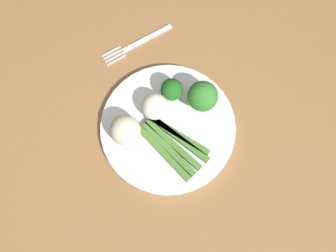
{
  "coord_description": "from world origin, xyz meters",
  "views": [
    {
      "loc": [
        -0.2,
        0.09,
        1.53
      ],
      "look_at": [
        0.02,
        0.01,
        0.77
      ],
      "focal_mm": 42.78,
      "sensor_mm": 36.0,
      "label": 1
    }
  ],
  "objects_px": {
    "cauliflower_outer_edge": "(125,130)",
    "fork": "(137,44)",
    "plate": "(168,128)",
    "cauliflower_edge": "(155,107)",
    "broccoli_right": "(203,96)",
    "asparagus_bundle": "(172,144)",
    "broccoli_back": "(172,90)",
    "dining_table": "(175,147)"
  },
  "relations": [
    {
      "from": "plate",
      "to": "broccoli_right",
      "type": "distance_m",
      "value": 0.1
    },
    {
      "from": "asparagus_bundle",
      "to": "broccoli_right",
      "type": "xyz_separation_m",
      "value": [
        0.06,
        -0.08,
        0.04
      ]
    },
    {
      "from": "plate",
      "to": "asparagus_bundle",
      "type": "xyz_separation_m",
      "value": [
        -0.04,
        0.01,
        0.01
      ]
    },
    {
      "from": "broccoli_right",
      "to": "cauliflower_edge",
      "type": "xyz_separation_m",
      "value": [
        0.02,
        0.09,
        -0.02
      ]
    },
    {
      "from": "cauliflower_edge",
      "to": "dining_table",
      "type": "bearing_deg",
      "value": -158.38
    },
    {
      "from": "broccoli_right",
      "to": "cauliflower_edge",
      "type": "relative_size",
      "value": 1.38
    },
    {
      "from": "broccoli_back",
      "to": "fork",
      "type": "bearing_deg",
      "value": 9.54
    },
    {
      "from": "broccoli_right",
      "to": "cauliflower_outer_edge",
      "type": "distance_m",
      "value": 0.16
    },
    {
      "from": "plate",
      "to": "cauliflower_edge",
      "type": "bearing_deg",
      "value": 16.55
    },
    {
      "from": "dining_table",
      "to": "fork",
      "type": "xyz_separation_m",
      "value": [
        0.22,
        0.0,
        0.1
      ]
    },
    {
      "from": "cauliflower_edge",
      "to": "plate",
      "type": "bearing_deg",
      "value": -163.45
    },
    {
      "from": "asparagus_bundle",
      "to": "cauliflower_outer_edge",
      "type": "distance_m",
      "value": 0.1
    },
    {
      "from": "asparagus_bundle",
      "to": "cauliflower_outer_edge",
      "type": "height_order",
      "value": "cauliflower_outer_edge"
    },
    {
      "from": "dining_table",
      "to": "cauliflower_edge",
      "type": "distance_m",
      "value": 0.16
    },
    {
      "from": "dining_table",
      "to": "asparagus_bundle",
      "type": "height_order",
      "value": "asparagus_bundle"
    },
    {
      "from": "broccoli_right",
      "to": "fork",
      "type": "height_order",
      "value": "broccoli_right"
    },
    {
      "from": "broccoli_back",
      "to": "fork",
      "type": "height_order",
      "value": "broccoli_back"
    },
    {
      "from": "broccoli_back",
      "to": "cauliflower_outer_edge",
      "type": "xyz_separation_m",
      "value": [
        -0.04,
        0.11,
        -0.0
      ]
    },
    {
      "from": "plate",
      "to": "cauliflower_edge",
      "type": "relative_size",
      "value": 5.09
    },
    {
      "from": "broccoli_back",
      "to": "cauliflower_edge",
      "type": "height_order",
      "value": "broccoli_back"
    },
    {
      "from": "cauliflower_edge",
      "to": "fork",
      "type": "bearing_deg",
      "value": -6.69
    },
    {
      "from": "plate",
      "to": "cauliflower_edge",
      "type": "distance_m",
      "value": 0.05
    },
    {
      "from": "broccoli_back",
      "to": "fork",
      "type": "distance_m",
      "value": 0.15
    },
    {
      "from": "dining_table",
      "to": "fork",
      "type": "distance_m",
      "value": 0.24
    },
    {
      "from": "broccoli_back",
      "to": "cauliflower_outer_edge",
      "type": "height_order",
      "value": "cauliflower_outer_edge"
    },
    {
      "from": "broccoli_back",
      "to": "broccoli_right",
      "type": "xyz_separation_m",
      "value": [
        -0.04,
        -0.05,
        0.01
      ]
    },
    {
      "from": "asparagus_bundle",
      "to": "fork",
      "type": "height_order",
      "value": "asparagus_bundle"
    },
    {
      "from": "cauliflower_outer_edge",
      "to": "fork",
      "type": "bearing_deg",
      "value": -25.26
    },
    {
      "from": "broccoli_right",
      "to": "cauliflower_edge",
      "type": "distance_m",
      "value": 0.09
    },
    {
      "from": "plate",
      "to": "broccoli_back",
      "type": "relative_size",
      "value": 4.96
    },
    {
      "from": "dining_table",
      "to": "broccoli_right",
      "type": "relative_size",
      "value": 15.7
    },
    {
      "from": "asparagus_bundle",
      "to": "cauliflower_outer_edge",
      "type": "bearing_deg",
      "value": -150.38
    },
    {
      "from": "asparagus_bundle",
      "to": "fork",
      "type": "xyz_separation_m",
      "value": [
        0.24,
        -0.01,
        -0.02
      ]
    },
    {
      "from": "plate",
      "to": "cauliflower_edge",
      "type": "height_order",
      "value": "cauliflower_edge"
    },
    {
      "from": "asparagus_bundle",
      "to": "cauliflower_edge",
      "type": "bearing_deg",
      "value": 158.85
    },
    {
      "from": "plate",
      "to": "cauliflower_outer_edge",
      "type": "distance_m",
      "value": 0.09
    },
    {
      "from": "plate",
      "to": "broccoli_back",
      "type": "distance_m",
      "value": 0.08
    },
    {
      "from": "asparagus_bundle",
      "to": "broccoli_right",
      "type": "bearing_deg",
      "value": 98.54
    },
    {
      "from": "broccoli_right",
      "to": "fork",
      "type": "bearing_deg",
      "value": 21.75
    },
    {
      "from": "broccoli_right",
      "to": "asparagus_bundle",
      "type": "bearing_deg",
      "value": 124.52
    },
    {
      "from": "fork",
      "to": "plate",
      "type": "bearing_deg",
      "value": 78.86
    },
    {
      "from": "dining_table",
      "to": "broccoli_right",
      "type": "distance_m",
      "value": 0.18
    }
  ]
}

